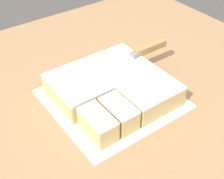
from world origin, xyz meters
The scene contains 4 objects.
countertop centered at (0.00, 0.00, 0.45)m, with size 1.40×1.10×0.90m.
cake_board centered at (0.01, -0.08, 0.90)m, with size 0.36×0.36×0.01m.
cake centered at (0.01, -0.07, 0.94)m, with size 0.31×0.30×0.07m.
knife centered at (0.17, -0.02, 0.98)m, with size 0.36×0.03×0.02m.
Camera 1 is at (-0.42, -0.66, 1.53)m, focal length 50.00 mm.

